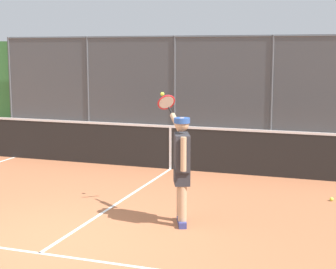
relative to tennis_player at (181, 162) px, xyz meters
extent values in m
plane|color=#A8603D|center=(1.34, 1.29, -0.93)|extent=(60.00, 60.00, 0.00)
cube|color=white|center=(1.34, 1.74, -0.93)|extent=(6.22, 0.05, 0.01)
cube|color=white|center=(1.34, -0.87, -0.93)|extent=(0.05, 5.21, 0.01)
cylinder|color=#474C51|center=(-0.12, -8.17, 0.56)|extent=(0.07, 0.07, 2.99)
cylinder|color=#474C51|center=(2.81, -8.17, 0.56)|extent=(0.07, 0.07, 2.99)
cylinder|color=#474C51|center=(5.75, -8.17, 0.56)|extent=(0.07, 0.07, 2.99)
cylinder|color=#474C51|center=(8.69, -8.17, 0.56)|extent=(0.07, 0.07, 2.99)
cylinder|color=#474C51|center=(1.34, -8.17, 2.02)|extent=(14.68, 0.05, 0.05)
cube|color=#474C51|center=(1.34, -8.17, 0.56)|extent=(14.68, 0.02, 2.99)
cube|color=#387A3D|center=(1.34, -8.82, 0.50)|extent=(17.68, 0.90, 2.85)
cube|color=silver|center=(1.34, -7.99, -0.86)|extent=(15.68, 0.18, 0.15)
cube|color=black|center=(1.34, -3.47, -0.48)|extent=(10.14, 0.02, 0.91)
cube|color=white|center=(1.34, -3.47, 0.00)|extent=(10.14, 0.04, 0.05)
cube|color=white|center=(1.34, -3.47, -0.48)|extent=(0.05, 0.04, 0.91)
cube|color=navy|center=(-0.06, 0.13, -0.89)|extent=(0.20, 0.28, 0.09)
cylinder|color=tan|center=(-0.06, 0.13, -0.47)|extent=(0.13, 0.13, 0.74)
cube|color=navy|center=(0.03, -0.10, -0.89)|extent=(0.20, 0.28, 0.09)
cylinder|color=tan|center=(0.03, -0.10, -0.47)|extent=(0.13, 0.13, 0.74)
cube|color=#28282D|center=(-0.01, 0.02, -0.18)|extent=(0.35, 0.44, 0.26)
cube|color=#2D2D33|center=(-0.01, 0.02, 0.16)|extent=(0.37, 0.50, 0.53)
cylinder|color=tan|center=(-0.12, 0.28, 0.18)|extent=(0.08, 0.08, 0.49)
cylinder|color=tan|center=(0.20, -0.36, 0.53)|extent=(0.30, 0.33, 0.28)
sphere|color=tan|center=(-0.01, 0.02, 0.57)|extent=(0.20, 0.20, 0.20)
cylinder|color=#284C93|center=(-0.01, 0.02, 0.63)|extent=(0.31, 0.31, 0.08)
cube|color=#284C93|center=(0.03, -0.09, 0.60)|extent=(0.23, 0.24, 0.02)
cylinder|color=black|center=(0.35, -0.54, 0.69)|extent=(0.13, 0.15, 0.13)
torus|color=red|center=(0.47, -0.68, 0.81)|extent=(0.34, 0.33, 0.26)
cylinder|color=silver|center=(0.47, -0.68, 0.81)|extent=(0.28, 0.27, 0.21)
sphere|color=#C1D138|center=(0.59, -0.82, 0.93)|extent=(0.07, 0.07, 0.07)
sphere|color=#D6E042|center=(-2.08, -1.99, -0.90)|extent=(0.07, 0.07, 0.07)
camera|label=1|loc=(-2.34, 7.41, 1.64)|focal=57.70mm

